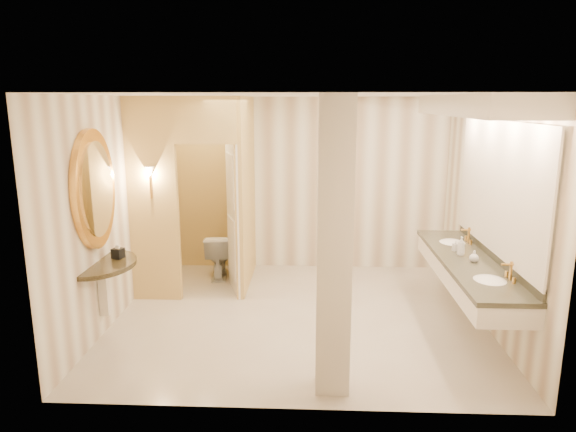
{
  "coord_description": "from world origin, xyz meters",
  "views": [
    {
      "loc": [
        0.13,
        -6.01,
        2.64
      ],
      "look_at": [
        -0.14,
        0.2,
        1.24
      ],
      "focal_mm": 32.0,
      "sensor_mm": 36.0,
      "label": 1
    }
  ],
  "objects": [
    {
      "name": "floor",
      "position": [
        0.0,
        0.0,
        0.0
      ],
      "size": [
        4.5,
        4.5,
        0.0
      ],
      "primitive_type": "plane",
      "color": "beige",
      "rests_on": "ground"
    },
    {
      "name": "ceiling",
      "position": [
        0.0,
        0.0,
        2.7
      ],
      "size": [
        4.5,
        4.5,
        0.0
      ],
      "primitive_type": "plane",
      "rotation": [
        3.14,
        0.0,
        0.0
      ],
      "color": "white",
      "rests_on": "wall_back"
    },
    {
      "name": "wall_back",
      "position": [
        0.0,
        2.0,
        1.35
      ],
      "size": [
        4.5,
        0.02,
        2.7
      ],
      "primitive_type": "cube",
      "color": "white",
      "rests_on": "floor"
    },
    {
      "name": "wall_front",
      "position": [
        0.0,
        -2.0,
        1.35
      ],
      "size": [
        4.5,
        0.02,
        2.7
      ],
      "primitive_type": "cube",
      "color": "white",
      "rests_on": "floor"
    },
    {
      "name": "wall_left",
      "position": [
        -2.25,
        0.0,
        1.35
      ],
      "size": [
        0.02,
        4.0,
        2.7
      ],
      "primitive_type": "cube",
      "color": "white",
      "rests_on": "floor"
    },
    {
      "name": "wall_right",
      "position": [
        2.25,
        0.0,
        1.35
      ],
      "size": [
        0.02,
        4.0,
        2.7
      ],
      "primitive_type": "cube",
      "color": "white",
      "rests_on": "floor"
    },
    {
      "name": "toilet_closet",
      "position": [
        -1.12,
        0.97,
        1.39
      ],
      "size": [
        1.5,
        1.55,
        2.7
      ],
      "color": "#E4CC77",
      "rests_on": "floor"
    },
    {
      "name": "wall_sconce",
      "position": [
        -1.93,
        0.43,
        1.73
      ],
      "size": [
        0.14,
        0.14,
        0.42
      ],
      "color": "gold",
      "rests_on": "toilet_closet"
    },
    {
      "name": "vanity",
      "position": [
        1.98,
        -0.32,
        1.63
      ],
      "size": [
        0.75,
        2.81,
        2.09
      ],
      "color": "white",
      "rests_on": "floor"
    },
    {
      "name": "console_shelf",
      "position": [
        -2.21,
        -0.63,
        1.34
      ],
      "size": [
        1.01,
        1.01,
        1.95
      ],
      "color": "black",
      "rests_on": "floor"
    },
    {
      "name": "pillar",
      "position": [
        0.35,
        -1.63,
        1.35
      ],
      "size": [
        0.31,
        0.31,
        2.7
      ],
      "primitive_type": "cube",
      "color": "white",
      "rests_on": "floor"
    },
    {
      "name": "tissue_box",
      "position": [
        -2.06,
        -0.47,
        0.93
      ],
      "size": [
        0.14,
        0.14,
        0.11
      ],
      "primitive_type": "cube",
      "rotation": [
        0.0,
        0.0,
        -0.3
      ],
      "color": "black",
      "rests_on": "console_shelf"
    },
    {
      "name": "toilet",
      "position": [
        -1.26,
        1.42,
        0.34
      ],
      "size": [
        0.45,
        0.7,
        0.68
      ],
      "primitive_type": "imported",
      "rotation": [
        0.0,
        0.0,
        3.25
      ],
      "color": "white",
      "rests_on": "floor"
    },
    {
      "name": "soap_bottle_a",
      "position": [
        1.88,
        -0.0,
        0.94
      ],
      "size": [
        0.07,
        0.07,
        0.13
      ],
      "primitive_type": "imported",
      "rotation": [
        0.0,
        0.0,
        0.26
      ],
      "color": "beige",
      "rests_on": "vanity"
    },
    {
      "name": "soap_bottle_b",
      "position": [
        1.97,
        -0.43,
        0.94
      ],
      "size": [
        0.11,
        0.11,
        0.13
      ],
      "primitive_type": "imported",
      "rotation": [
        0.0,
        0.0,
        0.03
      ],
      "color": "silver",
      "rests_on": "vanity"
    },
    {
      "name": "soap_bottle_c",
      "position": [
        1.89,
        -0.18,
        0.99
      ],
      "size": [
        0.09,
        0.09,
        0.22
      ],
      "primitive_type": "imported",
      "rotation": [
        0.0,
        0.0,
        0.02
      ],
      "color": "#C6B28C",
      "rests_on": "vanity"
    }
  ]
}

